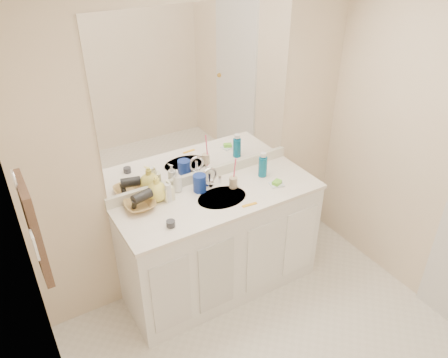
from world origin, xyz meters
name	(u,v)px	position (x,y,z in m)	size (l,w,h in m)	color
wall_back	(201,141)	(0.00, 1.30, 1.20)	(2.60, 0.02, 2.40)	beige
wall_left	(63,352)	(-1.30, 0.00, 1.20)	(0.02, 2.60, 2.40)	beige
vanity_cabinet	(221,245)	(0.00, 1.02, 0.42)	(1.50, 0.55, 0.85)	white
countertop	(220,198)	(0.00, 1.02, 0.86)	(1.52, 0.57, 0.03)	white
backsplash	(203,175)	(0.00, 1.29, 0.92)	(1.52, 0.03, 0.08)	silver
sink_basin	(222,199)	(0.00, 1.00, 0.87)	(0.37, 0.37, 0.02)	beige
faucet	(209,180)	(0.00, 1.18, 0.94)	(0.02, 0.02, 0.11)	silver
mirror	(200,95)	(0.00, 1.29, 1.56)	(1.48, 0.01, 1.20)	white
blue_mug	(200,183)	(-0.09, 1.16, 0.95)	(0.10, 0.10, 0.13)	navy
tan_cup	(233,182)	(0.14, 1.08, 0.92)	(0.06, 0.06, 0.08)	#C8B38D
toothbrush	(235,169)	(0.15, 1.08, 1.03)	(0.01, 0.01, 0.19)	#FF4373
mouthwash_bottle	(263,167)	(0.42, 1.10, 0.96)	(0.07, 0.07, 0.16)	#0A5F81
soap_dish	(277,184)	(0.44, 0.93, 0.89)	(0.10, 0.08, 0.01)	white
green_soap	(277,182)	(0.44, 0.93, 0.90)	(0.07, 0.05, 0.02)	#70D032
orange_comb	(250,205)	(0.12, 0.82, 0.88)	(0.11, 0.02, 0.00)	#F5AA19
dark_jar	(171,224)	(-0.46, 0.89, 0.90)	(0.06, 0.06, 0.04)	#313237
extra_white_bottle	(168,193)	(-0.35, 1.15, 0.95)	(0.05, 0.05, 0.14)	white
soap_bottle_white	(177,181)	(-0.23, 1.24, 0.97)	(0.07, 0.07, 0.17)	white
soap_bottle_cream	(168,190)	(-0.34, 1.18, 0.96)	(0.07, 0.07, 0.16)	#F3F1C6
soap_bottle_yellow	(157,188)	(-0.40, 1.22, 0.97)	(0.15, 0.15, 0.19)	#F8EA60
wicker_basket	(140,205)	(-0.55, 1.18, 0.91)	(0.21, 0.21, 0.05)	#AA8144
hair_dryer	(142,196)	(-0.53, 1.18, 0.97)	(0.07, 0.07, 0.14)	black
towel_ring	(15,180)	(-1.27, 0.77, 1.55)	(0.11, 0.11, 0.01)	silver
hand_towel	(34,229)	(-1.25, 0.77, 1.25)	(0.04, 0.32, 0.55)	#38271E
switch_plate	(35,245)	(-1.27, 0.57, 1.30)	(0.01, 0.09, 0.13)	white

